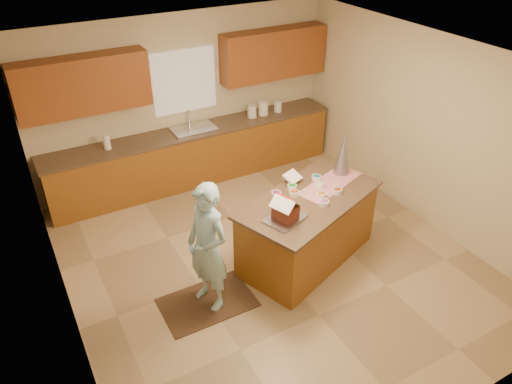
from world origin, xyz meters
The scene contains 28 objects.
floor centered at (0.00, 0.00, 0.00)m, with size 5.50×5.50×0.00m, color tan.
ceiling centered at (0.00, 0.00, 2.70)m, with size 5.50×5.50×0.00m, color silver.
wall_back centered at (0.00, 2.75, 1.35)m, with size 5.50×5.50×0.00m, color beige.
wall_front centered at (0.00, -2.75, 1.35)m, with size 5.50×5.50×0.00m, color beige.
wall_left centered at (-2.50, 0.00, 1.35)m, with size 5.50×5.50×0.00m, color beige.
wall_right centered at (2.50, 0.00, 1.35)m, with size 5.50×5.50×0.00m, color beige.
stone_accent centered at (-2.48, -0.80, 1.25)m, with size 2.50×2.50×0.00m, color gray.
window_curtain centered at (0.00, 2.72, 1.65)m, with size 1.05×0.03×1.00m, color white.
back_counter_base centered at (0.00, 2.45, 0.44)m, with size 4.80×0.60×0.88m, color brown.
back_counter_top centered at (0.00, 2.45, 0.90)m, with size 4.85×0.63×0.04m, color brown.
upper_cabinet_left centered at (-1.55, 2.57, 1.90)m, with size 1.85×0.35×0.80m, color #9F4B22.
upper_cabinet_right centered at (1.55, 2.57, 1.90)m, with size 1.85×0.35×0.80m, color #9F4B22.
sink centered at (0.00, 2.45, 0.89)m, with size 0.70×0.45×0.12m, color silver.
faucet centered at (0.00, 2.63, 1.06)m, with size 0.03×0.03×0.28m, color silver.
island_base centered at (0.46, -0.17, 0.45)m, with size 1.85×0.92×0.90m, color brown.
island_top centered at (0.46, -0.17, 0.92)m, with size 1.93×1.00×0.04m, color brown.
table_runner centered at (0.90, -0.01, 0.95)m, with size 1.03×0.37×0.01m, color #B70D26.
baking_tray centered at (-0.05, -0.41, 0.96)m, with size 0.47×0.35×0.03m, color silver.
cookbook centered at (0.47, 0.25, 1.04)m, with size 0.23×0.02×0.18m, color white.
tinsel_tree centered at (1.20, 0.15, 1.22)m, with size 0.23×0.23×0.56m, color silver.
rug centered at (-1.05, -0.32, 0.01)m, with size 1.09×0.71×0.01m, color black.
boy centered at (-1.00, -0.32, 0.82)m, with size 0.59×0.39×1.61m, color #A0D0E3.
canister_a centered at (1.07, 2.45, 1.02)m, with size 0.15×0.15×0.21m, color white.
canister_b centered at (1.29, 2.45, 1.04)m, with size 0.17×0.17×0.24m, color white.
canister_c centered at (1.58, 2.45, 1.01)m, with size 0.13×0.13×0.19m, color white.
paper_towel centered at (-1.39, 2.45, 1.03)m, with size 0.10×0.10×0.23m, color white.
gingerbread_house centered at (-0.05, -0.41, 1.08)m, with size 0.36×0.37×0.29m.
candy_bowls centered at (0.54, -0.06, 0.97)m, with size 0.84×0.67×0.06m.
Camera 1 is at (-2.61, -4.33, 4.25)m, focal length 34.25 mm.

